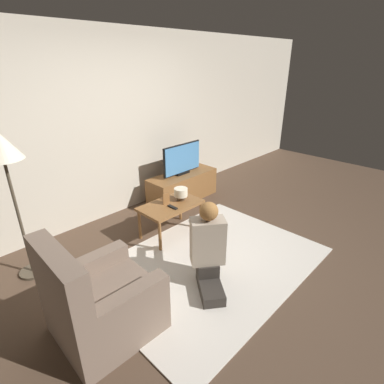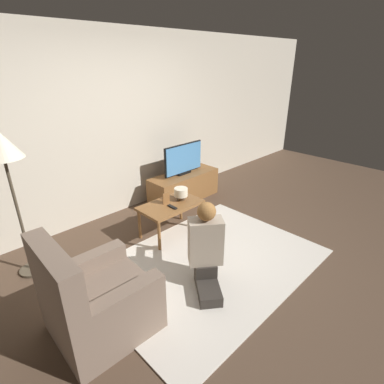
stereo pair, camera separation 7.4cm
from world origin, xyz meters
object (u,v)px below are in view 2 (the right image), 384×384
object	(u,v)px
tv	(183,159)
table_lamp	(181,193)
floor_lamp	(3,155)
armchair	(97,303)
person_kneeling	(206,246)
coffee_table	(171,207)

from	to	relation	value
tv	table_lamp	xyz separation A→B (m)	(-0.70, -0.70, -0.16)
floor_lamp	table_lamp	xyz separation A→B (m)	(1.81, -0.51, -0.80)
armchair	person_kneeling	world-z (taller)	armchair
person_kneeling	coffee_table	bearing A→B (deg)	-74.49
person_kneeling	table_lamp	world-z (taller)	person_kneeling
coffee_table	armchair	distance (m)	1.68
tv	coffee_table	world-z (taller)	tv
floor_lamp	person_kneeling	distance (m)	2.13
tv	table_lamp	bearing A→B (deg)	-135.23
armchair	table_lamp	size ratio (longest dim) A/B	5.34
tv	coffee_table	size ratio (longest dim) A/B	0.95
armchair	person_kneeling	xyz separation A→B (m)	(1.09, -0.23, 0.16)
tv	table_lamp	world-z (taller)	tv
armchair	coffee_table	bearing A→B (deg)	-60.84
coffee_table	floor_lamp	distance (m)	1.95
person_kneeling	armchair	bearing A→B (deg)	25.47
floor_lamp	table_lamp	world-z (taller)	floor_lamp
tv	armchair	size ratio (longest dim) A/B	0.81
person_kneeling	floor_lamp	bearing A→B (deg)	-13.43
coffee_table	floor_lamp	bearing A→B (deg)	162.95
coffee_table	armchair	world-z (taller)	armchair
floor_lamp	tv	bearing A→B (deg)	4.33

